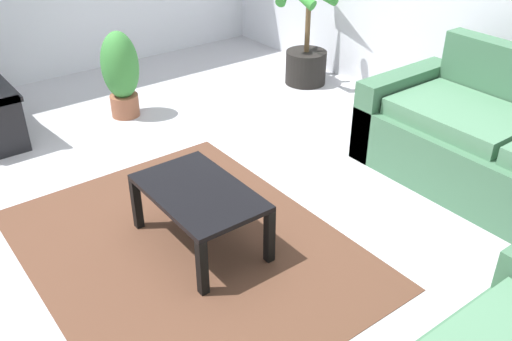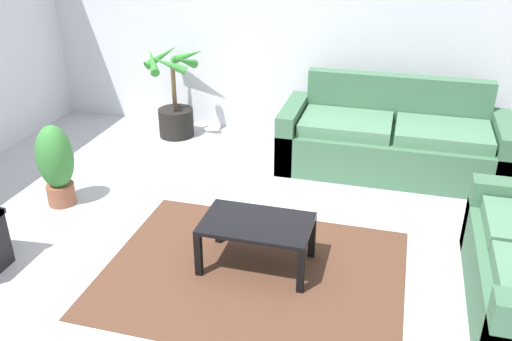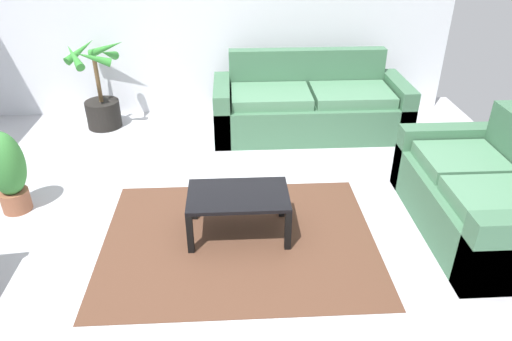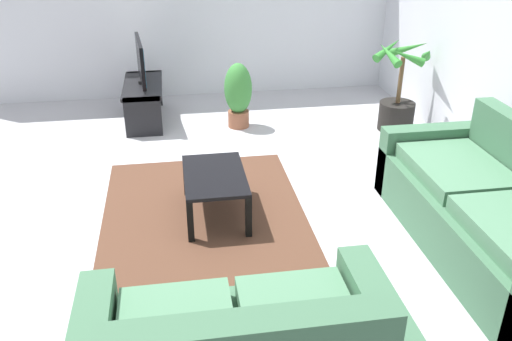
# 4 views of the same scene
# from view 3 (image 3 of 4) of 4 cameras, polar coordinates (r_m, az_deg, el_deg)

# --- Properties ---
(ground_plane) EXTENTS (6.60, 6.60, 0.00)m
(ground_plane) POSITION_cam_3_polar(r_m,az_deg,el_deg) (3.74, -6.46, -10.39)
(ground_plane) COLOR #B2B2B7
(wall_back) EXTENTS (6.00, 0.06, 2.70)m
(wall_back) POSITION_cam_3_polar(r_m,az_deg,el_deg) (5.96, -5.92, 19.37)
(wall_back) COLOR silver
(wall_back) RESTS_ON ground
(couch_main) EXTENTS (2.22, 0.90, 0.90)m
(couch_main) POSITION_cam_3_polar(r_m,az_deg,el_deg) (5.63, 6.46, 7.62)
(couch_main) COLOR #3F6B4C
(couch_main) RESTS_ON ground
(couch_loveseat) EXTENTS (0.90, 1.60, 0.90)m
(couch_loveseat) POSITION_cam_3_polar(r_m,az_deg,el_deg) (4.27, 25.70, -3.03)
(couch_loveseat) COLOR #3F6B4C
(couch_loveseat) RESTS_ON ground
(coffee_table) EXTENTS (0.81, 0.50, 0.38)m
(coffee_table) POSITION_cam_3_polar(r_m,az_deg,el_deg) (3.78, -2.16, -3.58)
(coffee_table) COLOR black
(coffee_table) RESTS_ON ground
(area_rug) EXTENTS (2.20, 1.70, 0.01)m
(area_rug) POSITION_cam_3_polar(r_m,az_deg,el_deg) (3.89, -2.04, -8.34)
(area_rug) COLOR #513323
(area_rug) RESTS_ON ground
(potted_palm) EXTENTS (0.70, 0.70, 1.04)m
(potted_palm) POSITION_cam_3_polar(r_m,az_deg,el_deg) (5.99, -18.29, 8.43)
(potted_palm) COLOR black
(potted_palm) RESTS_ON ground
(potted_plant_small) EXTENTS (0.32, 0.32, 0.76)m
(potted_plant_small) POSITION_cam_3_polar(r_m,az_deg,el_deg) (4.56, -27.91, 0.05)
(potted_plant_small) COLOR brown
(potted_plant_small) RESTS_ON ground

